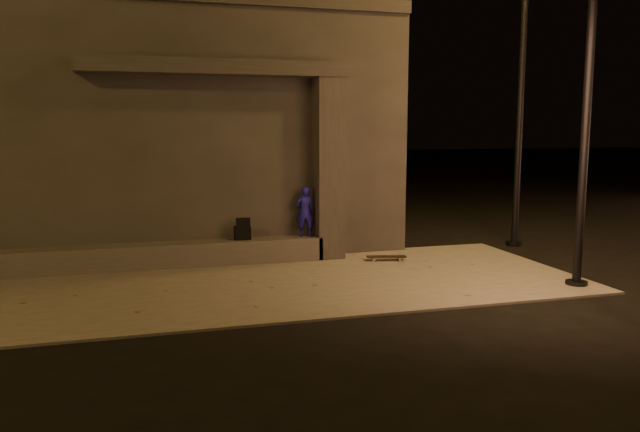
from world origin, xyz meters
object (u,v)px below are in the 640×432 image
object	(u,v)px
skateboard	(386,257)
street_lamp_0	(592,20)
backpack	(242,232)
skateboarder	(305,211)
column	(329,169)

from	to	relation	value
skateboard	street_lamp_0	size ratio (longest dim) A/B	0.10
backpack	skateboarder	bearing A→B (deg)	1.11
skateboarder	street_lamp_0	distance (m)	6.11
skateboarder	street_lamp_0	world-z (taller)	street_lamp_0
skateboarder	backpack	size ratio (longest dim) A/B	2.29
skateboarder	skateboard	distance (m)	1.86
backpack	street_lamp_0	size ratio (longest dim) A/B	0.06
column	skateboard	distance (m)	2.10
skateboarder	backpack	world-z (taller)	skateboarder
street_lamp_0	column	bearing A→B (deg)	135.52
skateboarder	backpack	distance (m)	1.31
column	backpack	size ratio (longest dim) A/B	8.12
column	skateboarder	size ratio (longest dim) A/B	3.54
skateboarder	backpack	xyz separation A→B (m)	(-1.26, 0.00, -0.36)
column	skateboard	world-z (taller)	column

